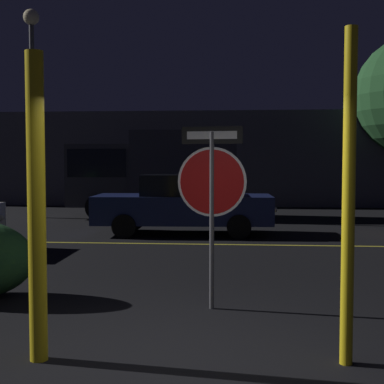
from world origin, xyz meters
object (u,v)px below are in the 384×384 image
object	(u,v)px
stop_sign	(212,183)
yellow_pole_right	(349,198)
passing_car_2	(182,205)
delivery_truck	(151,171)
yellow_pole_left	(37,208)
street_lamp	(32,73)

from	to	relation	value
stop_sign	yellow_pole_right	world-z (taller)	yellow_pole_right
stop_sign	passing_car_2	bearing A→B (deg)	106.06
stop_sign	yellow_pole_right	distance (m)	2.23
stop_sign	delivery_truck	world-z (taller)	delivery_truck
yellow_pole_right	delivery_truck	xyz separation A→B (m)	(-3.88, 12.99, 0.02)
stop_sign	yellow_pole_right	bearing A→B (deg)	-45.78
stop_sign	delivery_truck	bearing A→B (deg)	110.10
delivery_truck	yellow_pole_left	bearing A→B (deg)	-178.73
yellow_pole_right	yellow_pole_left	bearing A→B (deg)	-177.37
street_lamp	delivery_truck	bearing A→B (deg)	7.17
yellow_pole_left	passing_car_2	distance (m)	8.96
stop_sign	yellow_pole_left	size ratio (longest dim) A/B	0.80
passing_car_2	street_lamp	size ratio (longest dim) A/B	0.68
stop_sign	street_lamp	world-z (taller)	street_lamp
yellow_pole_left	stop_sign	bearing A→B (deg)	50.71
yellow_pole_left	delivery_truck	world-z (taller)	yellow_pole_left
stop_sign	yellow_pole_left	world-z (taller)	yellow_pole_left
yellow_pole_right	street_lamp	distance (m)	15.10
yellow_pole_left	street_lamp	xyz separation A→B (m)	(-4.90, 12.63, 3.39)
passing_car_2	yellow_pole_left	bearing A→B (deg)	-5.30
yellow_pole_left	street_lamp	distance (m)	13.97
stop_sign	yellow_pole_left	xyz separation A→B (m)	(-1.57, -1.92, -0.16)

